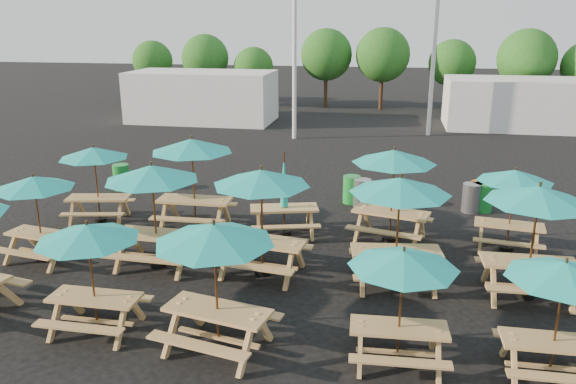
% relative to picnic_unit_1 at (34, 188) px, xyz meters
% --- Properties ---
extents(ground, '(120.00, 120.00, 0.00)m').
position_rel_picnic_unit_1_xyz_m(ground, '(5.40, 1.55, -1.82)').
color(ground, black).
rests_on(ground, ground).
extents(picnic_unit_1, '(2.11, 2.11, 2.11)m').
position_rel_picnic_unit_1_xyz_m(picnic_unit_1, '(0.00, 0.00, 0.00)').
color(picnic_unit_1, tan).
rests_on(picnic_unit_1, ground).
extents(picnic_unit_2, '(2.23, 2.23, 2.19)m').
position_rel_picnic_unit_1_xyz_m(picnic_unit_2, '(-0.04, 2.79, 0.07)').
color(picnic_unit_2, tan).
rests_on(picnic_unit_2, ground).
extents(picnic_unit_3, '(1.85, 1.85, 2.11)m').
position_rel_picnic_unit_1_xyz_m(picnic_unit_3, '(2.87, -2.72, 0.00)').
color(picnic_unit_3, tan).
rests_on(picnic_unit_3, ground).
extents(picnic_unit_4, '(2.22, 2.22, 2.46)m').
position_rel_picnic_unit_1_xyz_m(picnic_unit_4, '(2.83, 0.19, 0.30)').
color(picnic_unit_4, tan).
rests_on(picnic_unit_4, ground).
extents(picnic_unit_5, '(2.25, 2.25, 2.54)m').
position_rel_picnic_unit_1_xyz_m(picnic_unit_5, '(2.84, 2.77, 0.37)').
color(picnic_unit_5, tan).
rests_on(picnic_unit_5, ground).
extents(picnic_unit_6, '(2.41, 2.41, 2.35)m').
position_rel_picnic_unit_1_xyz_m(picnic_unit_6, '(5.26, -2.90, 0.20)').
color(picnic_unit_6, tan).
rests_on(picnic_unit_6, ground).
extents(picnic_unit_7, '(2.42, 2.42, 2.47)m').
position_rel_picnic_unit_1_xyz_m(picnic_unit_7, '(5.33, 0.22, 0.31)').
color(picnic_unit_7, tan).
rests_on(picnic_unit_7, ground).
extents(picnic_unit_8, '(2.14, 1.97, 2.29)m').
position_rel_picnic_unit_1_xyz_m(picnic_unit_8, '(5.35, 2.75, -0.88)').
color(picnic_unit_8, tan).
rests_on(picnic_unit_8, ground).
extents(picnic_unit_9, '(1.87, 1.87, 2.05)m').
position_rel_picnic_unit_1_xyz_m(picnic_unit_9, '(8.33, -2.75, -0.05)').
color(picnic_unit_9, tan).
rests_on(picnic_unit_9, ground).
extents(picnic_unit_10, '(2.39, 2.39, 2.44)m').
position_rel_picnic_unit_1_xyz_m(picnic_unit_10, '(8.28, 0.21, 0.29)').
color(picnic_unit_10, tan).
rests_on(picnic_unit_10, ground).
extents(picnic_unit_11, '(2.59, 2.59, 2.45)m').
position_rel_picnic_unit_1_xyz_m(picnic_unit_11, '(8.15, 2.79, 0.29)').
color(picnic_unit_11, tan).
rests_on(picnic_unit_11, ground).
extents(picnic_unit_12, '(1.80, 1.80, 2.04)m').
position_rel_picnic_unit_1_xyz_m(picnic_unit_12, '(10.74, -2.74, -0.06)').
color(picnic_unit_12, tan).
rests_on(picnic_unit_12, ground).
extents(picnic_unit_13, '(2.16, 2.16, 2.43)m').
position_rel_picnic_unit_1_xyz_m(picnic_unit_13, '(10.97, 0.13, 0.27)').
color(picnic_unit_13, tan).
rests_on(picnic_unit_13, ground).
extents(picnic_unit_14, '(2.07, 2.07, 2.09)m').
position_rel_picnic_unit_1_xyz_m(picnic_unit_14, '(11.04, 2.69, -0.01)').
color(picnic_unit_14, tan).
rests_on(picnic_unit_14, ground).
extents(waste_bin_0, '(0.54, 0.54, 0.87)m').
position_rel_picnic_unit_1_xyz_m(waste_bin_0, '(-0.88, 5.87, -1.38)').
color(waste_bin_0, '#18892F').
rests_on(waste_bin_0, ground).
extents(waste_bin_1, '(0.54, 0.54, 0.87)m').
position_rel_picnic_unit_1_xyz_m(waste_bin_1, '(7.27, 5.49, -1.38)').
color(waste_bin_1, gray).
rests_on(waste_bin_1, ground).
extents(waste_bin_2, '(0.54, 0.54, 0.87)m').
position_rel_picnic_unit_1_xyz_m(waste_bin_2, '(6.92, 5.83, -1.38)').
color(waste_bin_2, '#18892F').
rests_on(waste_bin_2, ground).
extents(waste_bin_3, '(0.54, 0.54, 0.87)m').
position_rel_picnic_unit_1_xyz_m(waste_bin_3, '(10.51, 5.60, -1.38)').
color(waste_bin_3, gray).
rests_on(waste_bin_3, ground).
extents(waste_bin_4, '(0.54, 0.54, 0.87)m').
position_rel_picnic_unit_1_xyz_m(waste_bin_4, '(10.78, 5.89, -1.38)').
color(waste_bin_4, '#DC570C').
rests_on(waste_bin_4, ground).
extents(waste_bin_5, '(0.54, 0.54, 0.87)m').
position_rel_picnic_unit_1_xyz_m(waste_bin_5, '(10.88, 5.72, -1.38)').
color(waste_bin_5, '#18892F').
rests_on(waste_bin_5, ground).
extents(mast_0, '(0.20, 0.20, 12.00)m').
position_rel_picnic_unit_1_xyz_m(mast_0, '(3.40, 15.55, 4.18)').
color(mast_0, silver).
rests_on(mast_0, ground).
extents(mast_1, '(0.20, 0.20, 12.00)m').
position_rel_picnic_unit_1_xyz_m(mast_1, '(9.90, 17.55, 4.18)').
color(mast_1, silver).
rests_on(mast_1, ground).
extents(event_tent_0, '(8.00, 4.00, 2.80)m').
position_rel_picnic_unit_1_xyz_m(event_tent_0, '(-2.60, 19.55, -0.42)').
color(event_tent_0, silver).
rests_on(event_tent_0, ground).
extents(event_tent_1, '(7.00, 4.00, 2.60)m').
position_rel_picnic_unit_1_xyz_m(event_tent_1, '(14.40, 20.55, -0.52)').
color(event_tent_1, silver).
rests_on(event_tent_1, ground).
extents(tree_0, '(2.80, 2.80, 4.24)m').
position_rel_picnic_unit_1_xyz_m(tree_0, '(-8.68, 26.80, 1.01)').
color(tree_0, '#382314').
rests_on(tree_0, ground).
extents(tree_1, '(3.11, 3.11, 4.72)m').
position_rel_picnic_unit_1_xyz_m(tree_1, '(-4.35, 25.45, 1.33)').
color(tree_1, '#382314').
rests_on(tree_1, ground).
extents(tree_2, '(2.59, 2.59, 3.93)m').
position_rel_picnic_unit_1_xyz_m(tree_2, '(-0.99, 25.20, 0.81)').
color(tree_2, '#382314').
rests_on(tree_2, ground).
extents(tree_3, '(3.36, 3.36, 5.09)m').
position_rel_picnic_unit_1_xyz_m(tree_3, '(3.64, 26.26, 1.59)').
color(tree_3, '#382314').
rests_on(tree_3, ground).
extents(tree_4, '(3.41, 3.41, 5.17)m').
position_rel_picnic_unit_1_xyz_m(tree_4, '(7.29, 25.81, 1.64)').
color(tree_4, '#382314').
rests_on(tree_4, ground).
extents(tree_5, '(2.94, 2.94, 4.45)m').
position_rel_picnic_unit_1_xyz_m(tree_5, '(11.62, 26.22, 1.16)').
color(tree_5, '#382314').
rests_on(tree_5, ground).
extents(tree_6, '(3.38, 3.38, 5.13)m').
position_rel_picnic_unit_1_xyz_m(tree_6, '(15.63, 24.44, 1.61)').
color(tree_6, '#382314').
rests_on(tree_6, ground).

